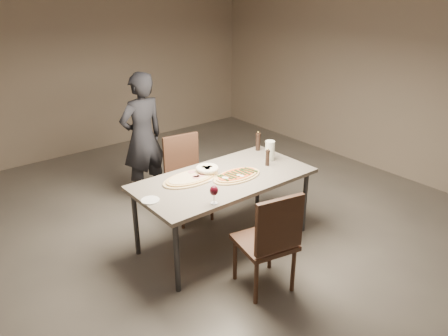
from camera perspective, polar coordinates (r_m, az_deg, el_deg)
room at (r=4.13m, az=0.00°, el=7.03°), size 7.00×7.00×7.00m
dining_table at (r=4.38m, az=0.00°, el=-1.89°), size 1.80×0.90×0.75m
zucchini_pizza at (r=4.35m, az=1.68°, el=-0.98°), size 0.55×0.30×0.05m
ham_pizza at (r=4.31m, az=-4.28°, el=-1.30°), size 0.62×0.34×0.04m
bread_basket at (r=4.40m, az=-2.22°, el=-0.22°), size 0.23×0.23×0.08m
oil_dish at (r=4.29m, az=-2.26°, el=-1.51°), size 0.12×0.12×0.01m
pepper_mill_left at (r=5.03m, az=4.47°, el=3.48°), size 0.06×0.06×0.23m
pepper_mill_right at (r=4.62m, az=5.70°, el=1.37°), size 0.05×0.05×0.19m
carafe at (r=4.76m, az=6.00°, el=2.28°), size 0.10×0.10×0.22m
wine_glass at (r=3.80m, az=-1.32°, el=-3.06°), size 0.08×0.08×0.17m
side_plate at (r=3.95m, az=-9.61°, el=-4.18°), size 0.17×0.17×0.01m
chair_near at (r=3.77m, az=6.11°, el=-9.08°), size 0.55×0.55×0.97m
chair_far at (r=5.01m, az=-5.00°, el=-0.59°), size 0.51×0.51×0.95m
diner at (r=5.40m, az=-10.60°, el=3.92°), size 0.61×0.43×1.60m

